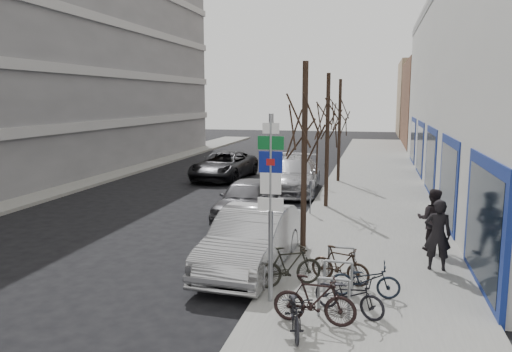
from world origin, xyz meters
The scene contains 25 objects.
ground centered at (0.00, 0.00, 0.00)m, with size 120.00×120.00×0.00m, color black.
sidewalk_east centered at (4.50, 10.00, 0.07)m, with size 5.00×70.00×0.15m, color slate.
sidewalk_west centered at (-11.00, 10.00, 0.07)m, with size 3.00×70.00×0.15m, color slate.
brick_building_far centered at (13.00, 40.00, 4.00)m, with size 12.00×14.00×8.00m, color brown.
tan_building_far centered at (13.50, 55.00, 4.50)m, with size 13.00×12.00×9.00m, color #937A5B.
highway_sign_pole centered at (2.40, -0.01, 2.46)m, with size 0.55×0.10×4.20m.
bike_rack centered at (3.80, 0.60, 0.66)m, with size 0.66×2.26×0.83m.
tree_near centered at (2.60, 3.50, 4.10)m, with size 1.80×1.80×5.50m.
tree_mid centered at (2.60, 10.00, 4.10)m, with size 1.80×1.80×5.50m.
tree_far centered at (2.60, 16.50, 4.10)m, with size 1.80×1.80×5.50m.
meter_front centered at (2.15, 3.00, 0.92)m, with size 0.10×0.08×1.27m.
meter_mid centered at (2.15, 8.50, 0.92)m, with size 0.10×0.08×1.27m.
meter_back centered at (2.15, 14.00, 0.92)m, with size 0.10×0.08×1.27m.
bike_near_left centered at (3.15, -1.31, 0.63)m, with size 0.48×1.57×0.96m, color black.
bike_near_right centered at (3.46, -0.90, 0.65)m, with size 0.49×1.65×1.00m, color black.
bike_mid_curb centered at (4.39, 0.70, 0.62)m, with size 0.46×1.53×0.93m, color black.
bike_mid_inner centered at (2.65, 0.94, 0.65)m, with size 0.49×1.63×0.99m, color black.
bike_far_curb centered at (4.09, -0.26, 0.63)m, with size 0.48×1.58×0.97m, color black.
bike_far_inner centered at (3.79, 1.44, 0.60)m, with size 0.45×1.50×0.91m, color black.
parked_car_front centered at (1.40, 2.29, 0.81)m, with size 1.72×4.93×1.62m, color #B0B1B6.
parked_car_mid centered at (-0.20, 7.86, 0.75)m, with size 1.77×4.39×1.49m, color #4F4E53.
parked_car_back centered at (0.68, 13.54, 0.84)m, with size 2.35×5.79×1.68m, color #9D9DA2.
lane_car centered at (-3.78, 16.53, 0.77)m, with size 2.56×5.54×1.54m, color black.
pedestrian_near centered at (6.12, 2.98, 1.07)m, with size 0.67×0.44×1.84m, color black.
pedestrian_far centered at (6.18, 4.73, 1.06)m, with size 0.67×0.46×1.82m, color black.
Camera 1 is at (4.52, -10.08, 4.51)m, focal length 35.00 mm.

